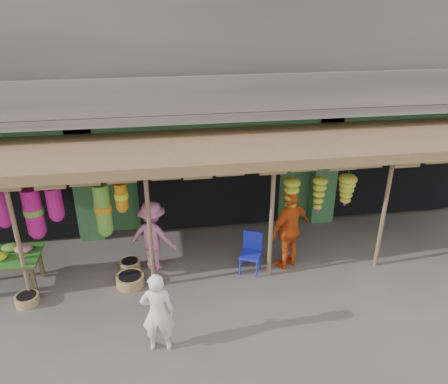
{
  "coord_description": "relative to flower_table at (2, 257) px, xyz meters",
  "views": [
    {
      "loc": [
        -1.19,
        -7.9,
        5.77
      ],
      "look_at": [
        0.19,
        1.0,
        1.53
      ],
      "focal_mm": 35.0,
      "sensor_mm": 36.0,
      "label": 1
    }
  ],
  "objects": [
    {
      "name": "ground",
      "position": [
        4.54,
        -0.21,
        -0.76
      ],
      "size": [
        80.0,
        80.0,
        0.0
      ],
      "primitive_type": "plane",
      "color": "#514C47",
      "rests_on": "ground"
    },
    {
      "name": "building",
      "position": [
        4.54,
        4.65,
        2.61
      ],
      "size": [
        16.4,
        6.8,
        7.0
      ],
      "color": "gray",
      "rests_on": "ground"
    },
    {
      "name": "awning",
      "position": [
        4.38,
        0.58,
        1.82
      ],
      "size": [
        14.0,
        2.7,
        2.79
      ],
      "color": "brown",
      "rests_on": "ground"
    },
    {
      "name": "flower_table",
      "position": [
        0.0,
        0.0,
        0.0
      ],
      "size": [
        1.56,
        0.92,
        0.94
      ],
      "rotation": [
        0.0,
        0.0,
        0.0
      ],
      "color": "brown",
      "rests_on": "ground"
    },
    {
      "name": "blue_chair",
      "position": [
        5.2,
        -0.14,
        -0.24
      ],
      "size": [
        0.58,
        0.59,
        0.92
      ],
      "rotation": [
        0.0,
        0.0,
        -0.43
      ],
      "color": "#1B24B0",
      "rests_on": "ground"
    },
    {
      "name": "basket_left",
      "position": [
        0.52,
        -0.6,
        -0.66
      ],
      "size": [
        0.62,
        0.62,
        0.19
      ],
      "primitive_type": "cylinder",
      "rotation": [
        0.0,
        0.0,
        0.43
      ],
      "color": "#996A45",
      "rests_on": "ground"
    },
    {
      "name": "basket_mid",
      "position": [
        2.54,
        -0.3,
        -0.64
      ],
      "size": [
        0.76,
        0.76,
        0.23
      ],
      "primitive_type": "cylinder",
      "rotation": [
        0.0,
        0.0,
        -0.33
      ],
      "color": "#A48B49",
      "rests_on": "ground"
    },
    {
      "name": "basket_right",
      "position": [
        2.51,
        0.3,
        -0.65
      ],
      "size": [
        0.59,
        0.59,
        0.2
      ],
      "primitive_type": "cylinder",
      "rotation": [
        0.0,
        0.0,
        -0.42
      ],
      "color": "#A1844B",
      "rests_on": "ground"
    },
    {
      "name": "person_front",
      "position": [
        3.13,
        -2.2,
        0.02
      ],
      "size": [
        0.6,
        0.42,
        1.55
      ],
      "primitive_type": "imported",
      "rotation": [
        0.0,
        0.0,
        3.05
      ],
      "color": "white",
      "rests_on": "ground"
    },
    {
      "name": "person_vendor",
      "position": [
        6.05,
        -0.12,
        0.2
      ],
      "size": [
        1.2,
        0.96,
        1.91
      ],
      "primitive_type": "imported",
      "rotation": [
        0.0,
        0.0,
        3.66
      ],
      "color": "#D34E13",
      "rests_on": "ground"
    },
    {
      "name": "person_shopper",
      "position": [
        3.07,
        0.26,
        0.07
      ],
      "size": [
        1.22,
        1.01,
        1.64
      ],
      "primitive_type": "imported",
      "rotation": [
        0.0,
        0.0,
        2.7
      ],
      "color": "#C1668C",
      "rests_on": "ground"
    }
  ]
}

